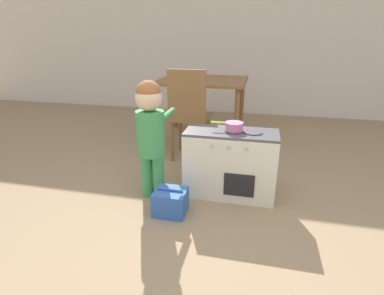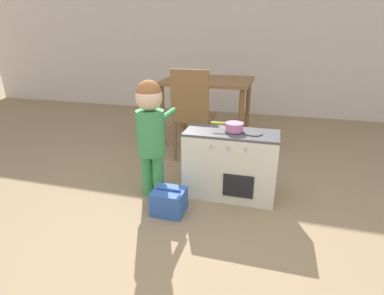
{
  "view_description": "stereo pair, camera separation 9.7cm",
  "coord_description": "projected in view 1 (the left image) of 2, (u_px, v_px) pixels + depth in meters",
  "views": [
    {
      "loc": [
        0.3,
        -1.08,
        1.22
      ],
      "look_at": [
        -0.19,
        1.04,
        0.4
      ],
      "focal_mm": 28.0,
      "sensor_mm": 36.0,
      "label": 1
    },
    {
      "loc": [
        0.4,
        -1.05,
        1.22
      ],
      "look_at": [
        -0.19,
        1.04,
        0.4
      ],
      "focal_mm": 28.0,
      "sensor_mm": 36.0,
      "label": 2
    }
  ],
  "objects": [
    {
      "name": "cup_on_table",
      "position": [
        181.0,
        74.0,
        3.74
      ],
      "size": [
        0.07,
        0.07,
        0.08
      ],
      "color": "teal",
      "rests_on": "dining_table"
    },
    {
      "name": "play_kitchen",
      "position": [
        230.0,
        164.0,
        2.36
      ],
      "size": [
        0.71,
        0.32,
        0.54
      ],
      "color": "silver",
      "rests_on": "ground_plane"
    },
    {
      "name": "child_figure",
      "position": [
        150.0,
        126.0,
        2.23
      ],
      "size": [
        0.24,
        0.38,
        0.92
      ],
      "color": "#3D9351",
      "rests_on": "ground_plane"
    },
    {
      "name": "toy_basket",
      "position": [
        171.0,
        202.0,
        2.16
      ],
      "size": [
        0.23,
        0.21,
        0.2
      ],
      "color": "#335BB2",
      "rests_on": "ground_plane"
    },
    {
      "name": "toy_pot",
      "position": [
        234.0,
        126.0,
        2.25
      ],
      "size": [
        0.24,
        0.14,
        0.06
      ],
      "color": "pink",
      "rests_on": "play_kitchen"
    },
    {
      "name": "dining_chair_near",
      "position": [
        189.0,
        113.0,
        2.97
      ],
      "size": [
        0.37,
        0.37,
        0.93
      ],
      "color": "brown",
      "rests_on": "ground_plane"
    },
    {
      "name": "dining_table",
      "position": [
        203.0,
        87.0,
        3.59
      ],
      "size": [
        1.02,
        0.87,
        0.73
      ],
      "color": "brown",
      "rests_on": "ground_plane"
    },
    {
      "name": "wall_back",
      "position": [
        246.0,
        29.0,
        4.56
      ],
      "size": [
        10.0,
        0.06,
        2.6
      ],
      "color": "beige",
      "rests_on": "ground_plane"
    }
  ]
}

